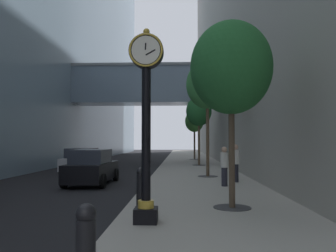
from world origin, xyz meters
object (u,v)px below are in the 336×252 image
object	(u,v)px
street_tree_far	(194,122)
pedestrian_walking	(236,162)
bollard_third	(141,186)
street_tree_mid_near	(207,85)
bollard_nearest	(86,247)
pedestrian_by_clock	(224,165)
car_black_mid	(92,167)
street_tree_mid_far	(199,112)
car_silver_near	(83,161)
street_tree_near	(231,68)
street_clock	(146,115)

from	to	relation	value
street_tree_far	pedestrian_walking	distance (m)	20.61
bollard_third	street_tree_mid_near	size ratio (longest dim) A/B	0.18
bollard_nearest	pedestrian_by_clock	size ratio (longest dim) A/B	0.68
street_tree_mid_near	pedestrian_walking	xyz separation A→B (m)	(1.12, -2.55, -4.11)
pedestrian_walking	car_black_mid	world-z (taller)	pedestrian_walking
street_tree_mid_far	car_silver_near	bearing A→B (deg)	-146.51
pedestrian_by_clock	car_silver_near	bearing A→B (deg)	137.53
street_tree_near	car_black_mid	xyz separation A→B (m)	(-5.78, 6.33, -3.43)
street_clock	street_tree_near	distance (m)	3.38
street_tree_mid_far	street_tree_far	size ratio (longest dim) A/B	1.06
bollard_third	street_tree_far	bearing A→B (deg)	84.18
bollard_third	street_tree_mid_near	bearing A→B (deg)	72.79
street_tree_near	pedestrian_walking	bearing A→B (deg)	80.00
pedestrian_by_clock	car_black_mid	distance (m)	6.37
car_silver_near	car_black_mid	bearing A→B (deg)	-70.15
car_black_mid	street_tree_near	bearing A→B (deg)	-47.57
street_tree_near	street_tree_far	bearing A→B (deg)	90.00
street_tree_mid_far	car_silver_near	size ratio (longest dim) A/B	1.22
street_tree_far	car_black_mid	distance (m)	21.44
street_tree_mid_near	bollard_third	bearing A→B (deg)	-107.21
street_tree_mid_far	pedestrian_walking	bearing A→B (deg)	-84.42
street_clock	bollard_third	xyz separation A→B (m)	(-0.37, 2.08, -1.98)
street_clock	bollard_third	world-z (taller)	street_clock
street_clock	bollard_third	size ratio (longest dim) A/B	4.07
pedestrian_walking	car_black_mid	size ratio (longest dim) A/B	0.42
pedestrian_walking	pedestrian_by_clock	size ratio (longest dim) A/B	1.05
street_tree_mid_near	pedestrian_by_clock	distance (m)	5.85
street_tree_mid_near	pedestrian_by_clock	xyz separation A→B (m)	(0.39, -4.09, -4.16)
street_clock	car_silver_near	bearing A→B (deg)	111.51
bollard_nearest	street_tree_mid_near	distance (m)	15.59
car_black_mid	car_silver_near	bearing A→B (deg)	109.85
bollard_nearest	car_silver_near	distance (m)	19.04
street_tree_near	pedestrian_walking	xyz separation A→B (m)	(1.12, 6.35, -3.15)
bollard_nearest	street_tree_mid_far	bearing A→B (deg)	83.46
street_tree_far	car_silver_near	xyz separation A→B (m)	(-8.01, -14.20, -3.40)
street_tree_mid_near	car_black_mid	xyz separation A→B (m)	(-5.78, -2.57, -4.39)
bollard_third	car_black_mid	world-z (taller)	car_black_mid
bollard_third	street_tree_mid_far	xyz separation A→B (m)	(2.70, 17.63, 3.74)
street_clock	pedestrian_walking	xyz separation A→B (m)	(3.45, 8.26, -1.63)
pedestrian_by_clock	pedestrian_walking	bearing A→B (deg)	64.81
pedestrian_walking	car_silver_near	size ratio (longest dim) A/B	0.39
street_clock	car_silver_near	distance (m)	15.61
pedestrian_walking	car_silver_near	world-z (taller)	pedestrian_walking
street_tree_far	car_silver_near	distance (m)	16.65
street_tree_mid_far	car_black_mid	size ratio (longest dim) A/B	1.29
pedestrian_by_clock	car_silver_near	distance (m)	11.39
bollard_third	street_tree_mid_near	xyz separation A→B (m)	(2.70, 8.73, 4.46)
bollard_nearest	pedestrian_by_clock	world-z (taller)	pedestrian_by_clock
street_tree_mid_near	car_black_mid	distance (m)	7.70
street_tree_near	pedestrian_by_clock	bearing A→B (deg)	85.32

